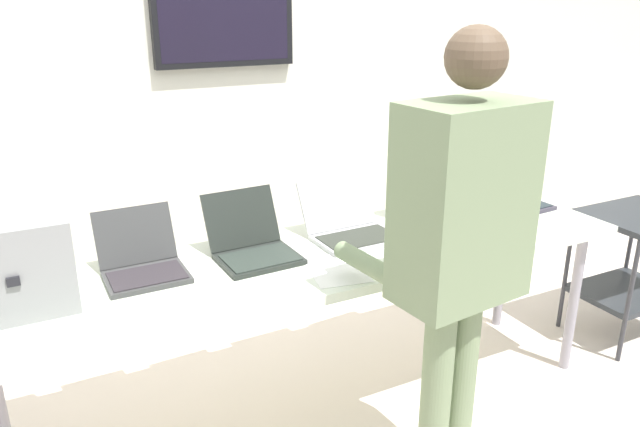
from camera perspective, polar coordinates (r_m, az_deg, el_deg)
ground at (r=2.97m, az=0.12°, el=-18.32°), size 8.00×8.00×0.04m
back_wall at (r=3.43m, az=-8.69°, el=10.86°), size 8.00×0.11×2.58m
workbench at (r=2.57m, az=0.14°, el=-4.87°), size 2.77×0.70×0.79m
equipment_box at (r=2.32m, az=-26.90°, el=-4.09°), size 0.38×0.34×0.33m
laptop_station_0 at (r=2.45m, az=-16.32°, el=-4.26°), size 0.30×0.33×0.23m
laptop_station_1 at (r=2.52m, az=-6.37°, el=-2.76°), size 0.33×0.37×0.25m
laptop_station_2 at (r=2.71m, az=2.75°, el=-1.08°), size 0.37×0.37×0.23m
laptop_station_3 at (r=2.96m, az=10.78°, el=0.49°), size 0.36×0.37×0.27m
laptop_station_4 at (r=3.25m, az=17.38°, el=1.60°), size 0.34×0.29×0.24m
person at (r=2.08m, az=12.88°, el=-2.20°), size 0.48×0.62×1.73m
coffee_mug at (r=2.83m, az=18.17°, el=-1.41°), size 0.07×0.07×0.09m
paper_sheet at (r=2.40m, az=1.48°, el=-5.25°), size 0.26×0.33×0.00m
storage_cart at (r=3.75m, az=27.20°, el=-3.48°), size 0.56×0.44×0.72m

